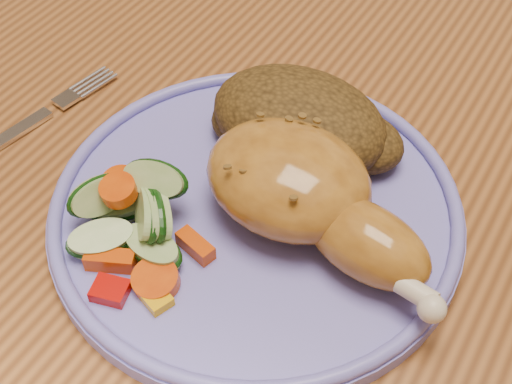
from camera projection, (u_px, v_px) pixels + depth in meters
The scene contains 7 objects.
dining_table at pixel (378, 252), 0.59m from camera, with size 0.90×1.40×0.75m.
plate at pixel (256, 212), 0.50m from camera, with size 0.29×0.29×0.01m, color #6E69CC.
plate_rim at pixel (256, 202), 0.49m from camera, with size 0.29×0.29×0.01m, color #6E69CC.
chicken_leg at pixel (307, 194), 0.47m from camera, with size 0.19×0.10×0.06m.
rice_pilaf at pixel (303, 123), 0.52m from camera, with size 0.15×0.10×0.06m.
vegetable_pile at pixel (134, 218), 0.47m from camera, with size 0.11×0.11×0.05m.
fork at pixel (22, 128), 0.56m from camera, with size 0.04×0.15×0.00m.
Camera 1 is at (0.10, -0.36, 1.14)m, focal length 50.00 mm.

